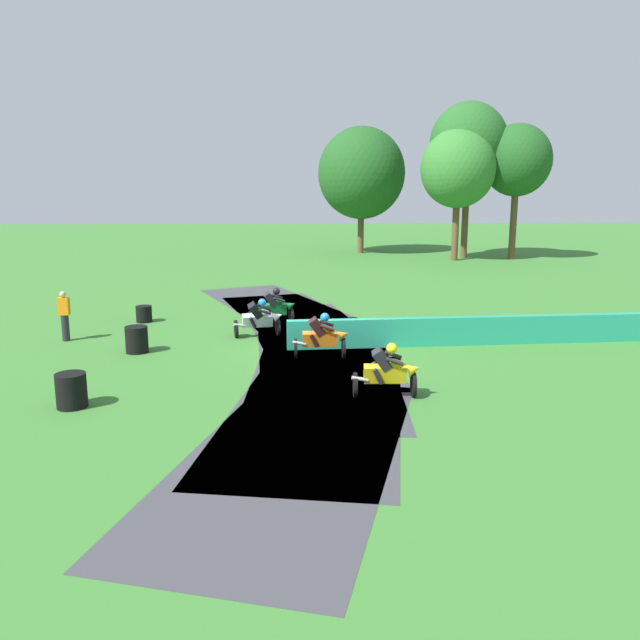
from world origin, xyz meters
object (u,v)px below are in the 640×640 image
at_px(motorcycle_fourth_green, 274,307).
at_px(tire_stack_near, 71,390).
at_px(tire_stack_mid_a, 137,339).
at_px(track_marshal, 65,316).
at_px(motorcycle_lead_yellow, 388,371).
at_px(motorcycle_chase_orange, 322,337).
at_px(motorcycle_trailing_white, 260,318).
at_px(tire_stack_mid_b, 144,314).

xyz_separation_m(motorcycle_fourth_green, tire_stack_near, (-4.32, -8.47, -0.26)).
distance_m(motorcycle_fourth_green, tire_stack_mid_a, 5.41).
relative_size(motorcycle_fourth_green, track_marshal, 1.05).
xyz_separation_m(motorcycle_lead_yellow, track_marshal, (-9.68, 5.95, 0.16)).
bearing_deg(motorcycle_fourth_green, track_marshal, -162.77).
distance_m(motorcycle_lead_yellow, motorcycle_chase_orange, 3.80).
xyz_separation_m(motorcycle_chase_orange, motorcycle_trailing_white, (-1.98, 2.75, -0.03)).
bearing_deg(motorcycle_chase_orange, motorcycle_trailing_white, 125.68).
bearing_deg(tire_stack_mid_a, motorcycle_trailing_white, 27.30).
height_order(motorcycle_chase_orange, tire_stack_mid_a, motorcycle_chase_orange).
relative_size(motorcycle_lead_yellow, track_marshal, 1.04).
bearing_deg(motorcycle_fourth_green, motorcycle_chase_orange, -70.94).
bearing_deg(motorcycle_chase_orange, tire_stack_mid_a, 170.88).
xyz_separation_m(motorcycle_chase_orange, tire_stack_near, (-5.88, -3.96, -0.26)).
height_order(tire_stack_near, tire_stack_mid_b, tire_stack_near).
distance_m(motorcycle_trailing_white, motorcycle_fourth_green, 1.80).
bearing_deg(track_marshal, tire_stack_near, -69.79).
bearing_deg(track_marshal, tire_stack_mid_b, 56.46).
bearing_deg(track_marshal, motorcycle_chase_orange, -16.47).
relative_size(motorcycle_lead_yellow, motorcycle_trailing_white, 0.98).
relative_size(motorcycle_lead_yellow, motorcycle_chase_orange, 1.00).
bearing_deg(motorcycle_fourth_green, tire_stack_mid_a, -138.06).
xyz_separation_m(motorcycle_lead_yellow, tire_stack_mid_a, (-7.02, 4.41, -0.26)).
relative_size(motorcycle_chase_orange, motorcycle_trailing_white, 0.98).
bearing_deg(tire_stack_mid_b, motorcycle_lead_yellow, -48.27).
bearing_deg(motorcycle_fourth_green, tire_stack_near, -117.04).
relative_size(motorcycle_trailing_white, tire_stack_near, 2.15).
bearing_deg(motorcycle_lead_yellow, motorcycle_trailing_white, 118.60).
bearing_deg(motorcycle_lead_yellow, motorcycle_chase_orange, 112.29).
height_order(motorcycle_fourth_green, tire_stack_near, motorcycle_fourth_green).
xyz_separation_m(motorcycle_trailing_white, tire_stack_mid_a, (-3.60, -1.86, -0.23)).
relative_size(motorcycle_lead_yellow, motorcycle_fourth_green, 0.99).
distance_m(motorcycle_fourth_green, track_marshal, 7.00).
height_order(motorcycle_chase_orange, track_marshal, track_marshal).
height_order(motorcycle_lead_yellow, track_marshal, track_marshal).
height_order(motorcycle_trailing_white, tire_stack_mid_b, motorcycle_trailing_white).
bearing_deg(motorcycle_trailing_white, tire_stack_mid_a, -152.70).
xyz_separation_m(motorcycle_chase_orange, tire_stack_mid_b, (-6.38, 5.25, -0.36)).
xyz_separation_m(motorcycle_fourth_green, tire_stack_mid_b, (-4.82, 0.74, -0.36)).
xyz_separation_m(tire_stack_near, tire_stack_mid_a, (0.30, 4.86, -0.00)).
height_order(motorcycle_fourth_green, tire_stack_mid_a, motorcycle_fourth_green).
relative_size(motorcycle_fourth_green, tire_stack_mid_b, 2.84).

